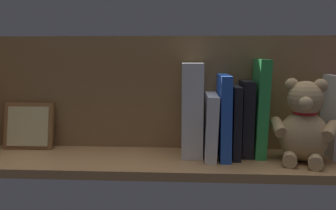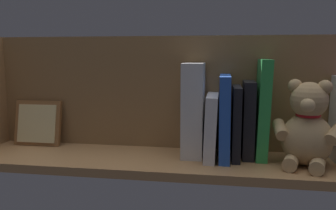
{
  "view_description": "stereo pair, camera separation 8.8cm",
  "coord_description": "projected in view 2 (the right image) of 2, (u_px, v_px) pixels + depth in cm",
  "views": [
    {
      "loc": [
        -4.96,
        86.63,
        26.72
      ],
      "look_at": [
        0.0,
        0.0,
        13.81
      ],
      "focal_mm": 36.51,
      "sensor_mm": 36.0,
      "label": 1
    },
    {
      "loc": [
        -13.67,
        85.69,
        26.72
      ],
      "look_at": [
        0.0,
        0.0,
        13.81
      ],
      "focal_mm": 36.51,
      "sensor_mm": 36.0,
      "label": 2
    }
  ],
  "objects": [
    {
      "name": "ground_plane",
      "position": [
        168.0,
        161.0,
        0.9
      ],
      "size": [
        109.73,
        24.2,
        2.2
      ],
      "primitive_type": "cube",
      "color": "#A87A4C"
    },
    {
      "name": "shelf_back_panel",
      "position": [
        173.0,
        93.0,
        0.97
      ],
      "size": [
        109.73,
        1.5,
        31.78
      ],
      "primitive_type": "cube",
      "color": "olive",
      "rests_on": "ground_plane"
    },
    {
      "name": "teddy_bear",
      "position": [
        307.0,
        128.0,
        0.82
      ],
      "size": [
        16.2,
        15.64,
        20.87
      ],
      "rotation": [
        0.0,
        0.0,
        -0.3
      ],
      "color": "tan",
      "rests_on": "ground_plane"
    },
    {
      "name": "book_3",
      "position": [
        262.0,
        109.0,
        0.87
      ],
      "size": [
        3.38,
        10.66,
        25.54
      ],
      "primitive_type": "cube",
      "rotation": [
        0.0,
        -0.02,
        0.0
      ],
      "color": "green",
      "rests_on": "ground_plane"
    },
    {
      "name": "book_4",
      "position": [
        248.0,
        119.0,
        0.89
      ],
      "size": [
        2.89,
        10.08,
        19.9
      ],
      "primitive_type": "cube",
      "color": "black",
      "rests_on": "ground_plane"
    },
    {
      "name": "book_5",
      "position": [
        236.0,
        122.0,
        0.88
      ],
      "size": [
        2.05,
        12.68,
        18.65
      ],
      "primitive_type": "cube",
      "color": "black",
      "rests_on": "ground_plane"
    },
    {
      "name": "book_6",
      "position": [
        225.0,
        117.0,
        0.87
      ],
      "size": [
        2.87,
        14.31,
        21.53
      ],
      "primitive_type": "cube",
      "rotation": [
        0.0,
        0.01,
        0.0
      ],
      "color": "blue",
      "rests_on": "ground_plane"
    },
    {
      "name": "book_7",
      "position": [
        211.0,
        126.0,
        0.88
      ],
      "size": [
        3.37,
        14.55,
        16.57
      ],
      "primitive_type": "cube",
      "rotation": [
        0.0,
        -0.03,
        0.0
      ],
      "color": "silver",
      "rests_on": "ground_plane"
    },
    {
      "name": "dictionary_thick_white",
      "position": [
        193.0,
        110.0,
        0.9
      ],
      "size": [
        5.47,
        11.28,
        24.51
      ],
      "primitive_type": "cube",
      "color": "silver",
      "rests_on": "ground_plane"
    },
    {
      "name": "picture_frame_leaning",
      "position": [
        38.0,
        123.0,
        1.01
      ],
      "size": [
        14.07,
        4.14,
        13.27
      ],
      "color": "brown",
      "rests_on": "ground_plane"
    }
  ]
}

